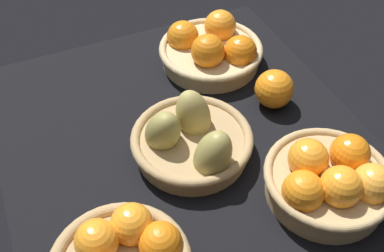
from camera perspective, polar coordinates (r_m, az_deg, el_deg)
name	(u,v)px	position (r cm, az deg, el deg)	size (l,w,h in cm)	color
market_tray	(190,153)	(95.88, -0.28, -3.28)	(84.00, 72.00, 3.00)	black
basket_near_right	(211,49)	(112.74, 2.35, 9.24)	(24.44, 24.44, 10.51)	tan
basket_near_left	(330,180)	(87.39, 16.23, -6.21)	(23.02, 23.02, 10.78)	tan
basket_center_pears	(191,140)	(91.07, -0.17, -1.66)	(23.77, 23.77, 13.64)	tan
loose_orange_front_gap	(274,89)	(102.62, 9.86, 4.41)	(8.40, 8.40, 8.40)	orange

